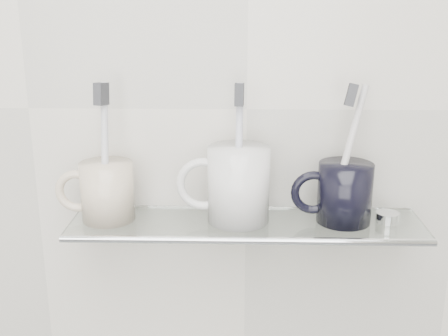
{
  "coord_description": "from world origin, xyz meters",
  "views": [
    {
      "loc": [
        -0.01,
        0.3,
        1.41
      ],
      "look_at": [
        -0.03,
        1.04,
        1.18
      ],
      "focal_mm": 45.0,
      "sensor_mm": 36.0,
      "label": 1
    }
  ],
  "objects_px": {
    "shelf_glass": "(246,224)",
    "mug_center": "(239,184)",
    "mug_left": "(107,191)",
    "mug_right": "(345,193)"
  },
  "relations": [
    {
      "from": "shelf_glass",
      "to": "mug_left",
      "type": "xyz_separation_m",
      "value": [
        -0.2,
        0.0,
        0.05
      ]
    },
    {
      "from": "mug_center",
      "to": "shelf_glass",
      "type": "bearing_deg",
      "value": -23.68
    },
    {
      "from": "mug_center",
      "to": "mug_left",
      "type": "bearing_deg",
      "value": -179.84
    },
    {
      "from": "shelf_glass",
      "to": "mug_center",
      "type": "height_order",
      "value": "mug_center"
    },
    {
      "from": "shelf_glass",
      "to": "mug_right",
      "type": "relative_size",
      "value": 5.84
    },
    {
      "from": "shelf_glass",
      "to": "mug_right",
      "type": "height_order",
      "value": "mug_right"
    },
    {
      "from": "mug_left",
      "to": "mug_center",
      "type": "height_order",
      "value": "mug_center"
    },
    {
      "from": "shelf_glass",
      "to": "mug_left",
      "type": "bearing_deg",
      "value": 178.55
    },
    {
      "from": "mug_center",
      "to": "mug_right",
      "type": "xyz_separation_m",
      "value": [
        0.15,
        0.0,
        -0.01
      ]
    },
    {
      "from": "mug_left",
      "to": "mug_right",
      "type": "bearing_deg",
      "value": 18.77
    }
  ]
}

